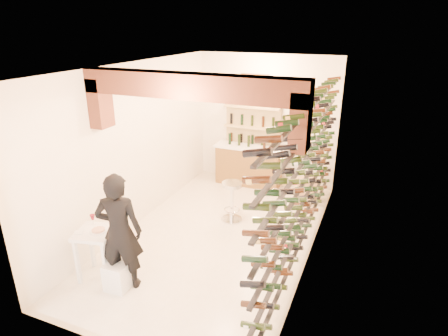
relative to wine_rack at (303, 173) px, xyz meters
name	(u,v)px	position (x,y,z in m)	size (l,w,h in m)	color
ground	(218,236)	(-1.53, 0.00, -1.55)	(6.00, 6.00, 0.00)	#EEE5CE
room_shell	(211,126)	(-1.53, -0.26, 0.70)	(3.52, 6.02, 3.21)	white
wine_rack	(303,173)	(0.00, 0.00, 0.00)	(0.32, 5.70, 2.56)	black
back_counter	(249,164)	(-1.83, 2.65, -1.02)	(1.70, 0.62, 1.29)	brown
back_shelving	(252,137)	(-1.83, 2.89, -0.38)	(1.40, 0.31, 2.73)	tan
tasting_table	(96,239)	(-2.81, -1.88, -0.87)	(0.69, 0.69, 1.00)	white
white_stool	(118,276)	(-2.34, -2.01, -1.33)	(0.35, 0.35, 0.44)	white
person	(119,232)	(-2.31, -1.91, -0.61)	(0.69, 0.45, 1.88)	black
chrome_barstool	(232,199)	(-1.52, 0.68, -1.06)	(0.44, 0.44, 0.85)	silver
crate_lower	(305,195)	(-0.28, 2.20, -1.42)	(0.44, 0.31, 0.26)	tan
crate_upper	(306,185)	(-0.28, 2.20, -1.14)	(0.48, 0.33, 0.28)	tan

